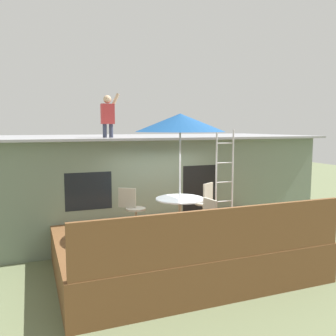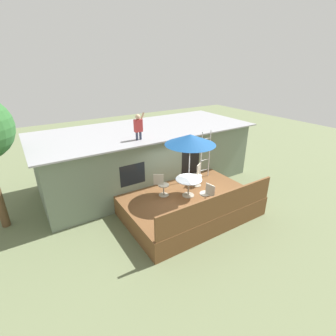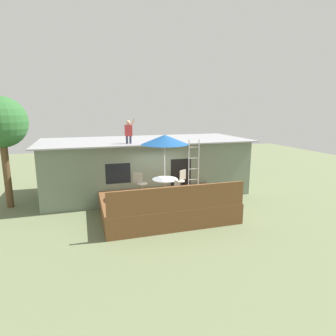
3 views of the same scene
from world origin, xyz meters
name	(u,v)px [view 1 (image 1 of 3)]	position (x,y,z in m)	size (l,w,h in m)	color
ground_plane	(181,269)	(0.00, 0.00, 0.00)	(40.00, 40.00, 0.00)	#66704C
house	(135,181)	(0.00, 3.60, 1.40)	(10.50, 4.50, 2.79)	slate
deck	(181,251)	(0.00, 0.00, 0.40)	(5.17, 3.48, 0.80)	brown
deck_railing	(221,235)	(0.00, -1.69, 1.25)	(5.07, 0.08, 0.90)	brown
patio_table	(180,206)	(0.00, 0.07, 1.39)	(1.04, 1.04, 0.74)	#A59E8C
patio_umbrella	(180,123)	(0.00, 0.07, 3.15)	(1.90, 1.90, 2.54)	silver
step_ladder	(225,172)	(1.68, 1.10, 1.90)	(0.52, 0.04, 2.20)	silver
person_figure	(108,113)	(-1.09, 2.11, 3.40)	(0.47, 0.20, 1.11)	#33384C
patio_chair_left	(133,209)	(-0.88, 0.67, 1.26)	(0.56, 0.46, 0.92)	#A59E8C
patio_chair_right	(205,203)	(0.90, 0.64, 1.26)	(0.57, 0.45, 0.92)	#A59E8C
patio_chair_near	(206,222)	(0.14, -0.88, 1.26)	(0.44, 0.62, 0.92)	#A59E8C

